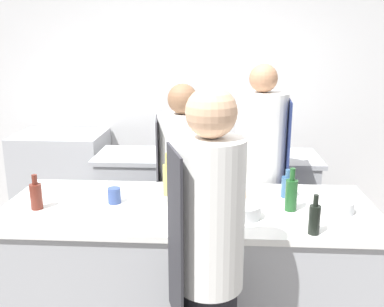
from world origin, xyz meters
name	(u,v)px	position (x,y,z in m)	size (l,w,h in m)	color
wall_back	(202,91)	(0.00, 2.13, 1.40)	(8.00, 0.06, 2.80)	silver
prep_counter	(189,270)	(0.00, 0.00, 0.46)	(2.37, 0.91, 0.92)	#A8AAAF
pass_counter	(207,202)	(0.08, 1.24, 0.46)	(2.04, 0.62, 0.92)	#A8AAAF
oven_range	(63,179)	(-1.47, 1.73, 0.50)	(0.90, 0.69, 0.99)	#A8AAAF
chef_at_prep_near	(209,268)	(0.14, -0.72, 0.90)	(0.37, 0.36, 1.76)	black
chef_at_stove	(260,178)	(0.52, 0.71, 0.88)	(0.42, 0.40, 1.77)	black
chef_at_pass_far	(183,188)	(-0.09, 0.65, 0.81)	(0.42, 0.40, 1.63)	black
bottle_olive_oil	(288,186)	(0.65, 0.19, 1.00)	(0.08, 0.08, 0.19)	#2D5175
bottle_vinegar	(291,194)	(0.64, -0.04, 1.03)	(0.07, 0.07, 0.27)	#19471E
bottle_wine	(167,178)	(-0.16, 0.18, 1.04)	(0.06, 0.06, 0.30)	#B2A84C
bottle_cooking_oil	(36,195)	(-0.94, -0.11, 1.01)	(0.07, 0.07, 0.22)	#5B2319
bottle_sauce	(314,218)	(0.71, -0.37, 1.01)	(0.06, 0.06, 0.23)	black
bowl_mixing_large	(197,212)	(0.06, -0.20, 0.96)	(0.17, 0.17, 0.08)	white
bowl_prep_small	(243,211)	(0.33, -0.16, 0.96)	(0.22, 0.22, 0.08)	#B7BABC
bowl_ceramic_blue	(339,207)	(0.93, -0.05, 0.96)	(0.17, 0.17, 0.07)	#B7BABC
cup	(114,195)	(-0.48, 0.02, 0.97)	(0.08, 0.08, 0.10)	#33477F
cutting_board	(217,198)	(0.18, 0.13, 0.93)	(0.40, 0.23, 0.01)	tan
stockpot	(173,145)	(-0.22, 1.21, 1.01)	(0.27, 0.27, 0.18)	#A8AAAF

